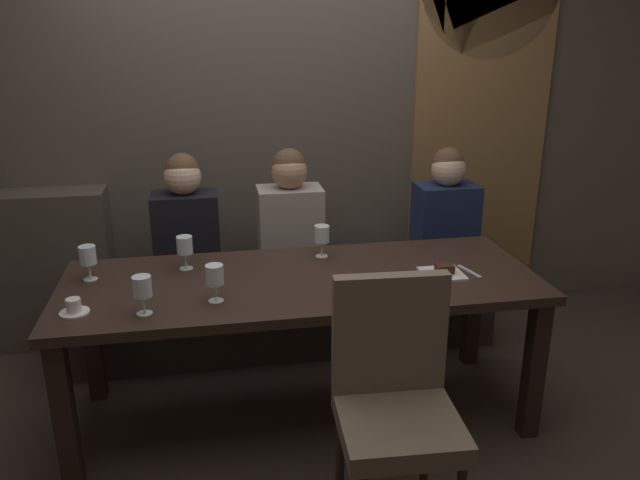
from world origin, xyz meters
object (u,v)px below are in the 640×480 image
object	(u,v)px
banquette_bench	(284,313)
wine_glass_near_left	(142,287)
diner_bearded	(290,219)
diner_far_end	(445,212)
wine_glass_end_right	(322,236)
dining_table	(302,295)
wine_glass_center_front	(88,257)
chair_near_side	(395,390)
espresso_cup	(74,307)
diner_redhead	(186,225)
wine_glass_near_right	(215,277)
wine_glass_far_right	(185,246)
fork_on_table	(469,271)
dessert_plate	(443,272)

from	to	relation	value
banquette_bench	wine_glass_near_left	size ratio (longest dim) A/B	15.24
diner_bearded	diner_far_end	world-z (taller)	diner_bearded
banquette_bench	wine_glass_end_right	size ratio (longest dim) A/B	15.24
dining_table	wine_glass_center_front	bearing A→B (deg)	171.13
diner_far_end	wine_glass_end_right	size ratio (longest dim) A/B	4.49
dining_table	chair_near_side	bearing A→B (deg)	-71.46
diner_far_end	espresso_cup	distance (m)	2.16
dining_table	diner_redhead	world-z (taller)	diner_redhead
dining_table	wine_glass_near_left	distance (m)	0.76
wine_glass_near_right	wine_glass_far_right	world-z (taller)	same
wine_glass_near_right	chair_near_side	bearing A→B (deg)	-39.47
fork_on_table	banquette_bench	bearing A→B (deg)	121.59
wine_glass_near_right	fork_on_table	size ratio (longest dim) A/B	0.96
wine_glass_near_left	wine_glass_far_right	size ratio (longest dim) A/B	1.00
chair_near_side	diner_bearded	bearing A→B (deg)	97.98
wine_glass_far_right	diner_bearded	bearing A→B (deg)	40.35
dining_table	espresso_cup	bearing A→B (deg)	-167.68
diner_far_end	dining_table	bearing A→B (deg)	-143.81
diner_redhead	wine_glass_near_right	bearing A→B (deg)	-81.27
dining_table	wine_glass_end_right	distance (m)	0.36
wine_glass_near_right	fork_on_table	world-z (taller)	wine_glass_near_right
dining_table	wine_glass_center_front	xyz separation A→B (m)	(-0.96, 0.15, 0.20)
banquette_bench	fork_on_table	size ratio (longest dim) A/B	14.71
dining_table	wine_glass_end_right	size ratio (longest dim) A/B	13.41
dining_table	chair_near_side	xyz separation A→B (m)	(0.24, -0.72, -0.09)
wine_glass_center_front	diner_bearded	bearing A→B (deg)	28.59
dining_table	wine_glass_center_front	size ratio (longest dim) A/B	13.41
diner_redhead	wine_glass_center_front	xyz separation A→B (m)	(-0.43, -0.56, 0.05)
diner_bearded	wine_glass_center_front	xyz separation A→B (m)	(-1.00, -0.55, 0.04)
banquette_bench	diner_bearded	distance (m)	0.58
fork_on_table	wine_glass_center_front	bearing A→B (deg)	158.44
banquette_bench	wine_glass_near_right	world-z (taller)	wine_glass_near_right
wine_glass_near_left	chair_near_side	bearing A→B (deg)	-26.01
banquette_bench	espresso_cup	xyz separation A→B (m)	(-0.97, -0.91, 0.54)
wine_glass_near_left	wine_glass_center_front	bearing A→B (deg)	123.43
wine_glass_near_left	wine_glass_center_front	size ratio (longest dim) A/B	1.00
wine_glass_end_right	dessert_plate	xyz separation A→B (m)	(0.52, -0.34, -0.10)
diner_redhead	dessert_plate	bearing A→B (deg)	-33.55
banquette_bench	wine_glass_center_front	world-z (taller)	wine_glass_center_front
banquette_bench	wine_glass_near_right	xyz separation A→B (m)	(-0.40, -0.89, 0.62)
diner_far_end	wine_glass_center_front	distance (m)	2.02
chair_near_side	wine_glass_near_right	bearing A→B (deg)	140.53
wine_glass_center_front	espresso_cup	bearing A→B (deg)	-90.98
chair_near_side	diner_far_end	size ratio (longest dim) A/B	1.33
diner_far_end	dessert_plate	world-z (taller)	diner_far_end
diner_bearded	wine_glass_near_left	size ratio (longest dim) A/B	4.66
wine_glass_near_left	wine_glass_near_right	bearing A→B (deg)	14.26
dining_table	espresso_cup	xyz separation A→B (m)	(-0.97, -0.21, 0.11)
wine_glass_near_left	wine_glass_far_right	bearing A→B (deg)	71.94
banquette_bench	wine_glass_center_front	size ratio (longest dim) A/B	15.24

